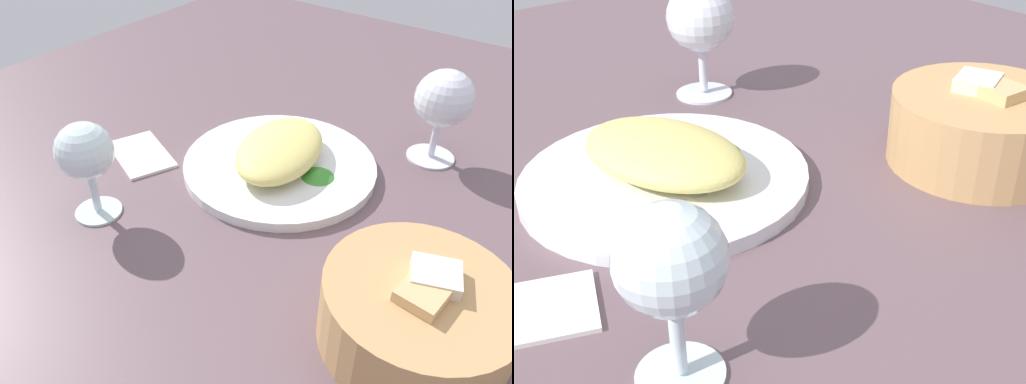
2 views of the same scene
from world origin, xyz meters
The scene contains 8 objects.
ground_plane centered at (0.00, 0.00, -1.00)cm, with size 140.00×140.00×2.00cm, color #634D54.
plate centered at (-3.21, -6.76, 0.70)cm, with size 26.84×26.84×1.40cm, color white.
omelette centered at (-3.21, -6.76, 3.40)cm, with size 17.38×10.93×4.00cm, color #DFD071.
lettuce_garnish centered at (-3.38, -0.62, 1.98)cm, with size 4.53×4.53×1.16cm, color #3A8E30.
bread_basket centered at (12.47, 19.75, 3.71)cm, with size 17.79×17.79×8.45cm.
wine_glass_near centered at (18.34, -19.36, 8.55)cm, with size 6.87×6.87×12.59cm.
wine_glass_far centered at (-19.21, 8.87, 8.97)cm, with size 7.94×7.94×13.47cm.
folded_napkin centered at (6.13, -24.99, 0.40)cm, with size 11.00×7.00×0.80cm, color white.
Camera 2 is at (46.49, -35.46, 32.21)cm, focal length 48.49 mm.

